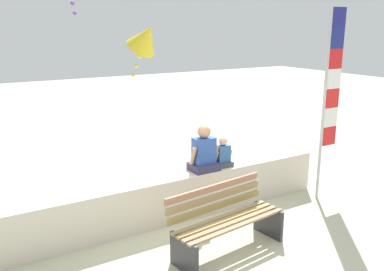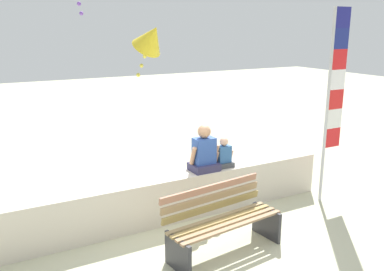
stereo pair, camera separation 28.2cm
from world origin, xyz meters
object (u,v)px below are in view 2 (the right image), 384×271
Objects in this scene: flag_banner at (333,91)px; kite_yellow at (151,38)px; person_child at (224,155)px; person_adult at (204,153)px; park_bench at (222,222)px.

flag_banner reaches higher than kite_yellow.
person_adult is at bearing -179.95° from person_child.
person_adult is 0.38m from person_child.
kite_yellow is at bearing 121.38° from flag_banner.
kite_yellow is (-0.15, 2.56, 1.83)m from person_child.
person_child is 0.15× the size of flag_banner.
person_adult is 3.10m from kite_yellow.
kite_yellow is (-1.92, 3.14, 0.82)m from flag_banner.
person_child is at bearing 56.66° from park_bench.
kite_yellow is (0.64, 3.76, 2.32)m from park_bench.
flag_banner reaches higher than person_child.
park_bench is 1.47× the size of kite_yellow.
kite_yellow reaches higher than park_bench.
kite_yellow is at bearing 85.03° from person_adult.
flag_banner is at bearing -58.62° from kite_yellow.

